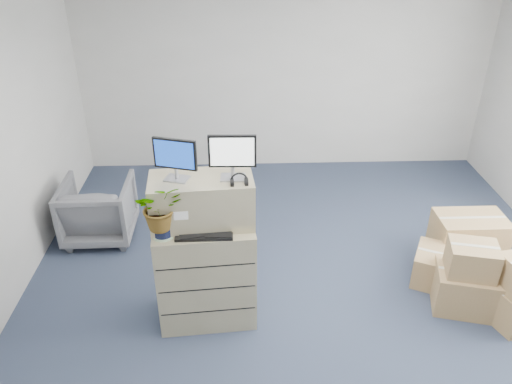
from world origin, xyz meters
TOP-DOWN VIEW (x-y plane):
  - ground at (0.00, 0.00)m, footprint 7.00×7.00m
  - wall_back at (0.00, 3.51)m, footprint 6.00×0.02m
  - filing_cabinet_lower at (-1.02, 0.10)m, footprint 0.95×0.63m
  - filing_cabinet_upper at (-1.03, 0.15)m, footprint 0.94×0.52m
  - monitor_left at (-1.23, 0.14)m, footprint 0.37×0.20m
  - monitor_right at (-0.75, 0.14)m, footprint 0.41×0.16m
  - headphones at (-0.69, 0.02)m, footprint 0.15×0.03m
  - keyboard at (-1.01, -0.05)m, footprint 0.50×0.21m
  - mouse at (-0.65, 0.07)m, footprint 0.13×0.11m
  - water_bottle at (-0.92, 0.14)m, footprint 0.08×0.08m
  - phone_dock at (-1.06, 0.15)m, footprint 0.06×0.05m
  - external_drive at (-0.65, 0.26)m, footprint 0.21×0.17m
  - tissue_box at (-0.70, 0.26)m, footprint 0.29×0.18m
  - potted_plant at (-1.36, -0.05)m, footprint 0.48×0.52m
  - office_chair at (-2.40, 1.53)m, footprint 0.82×0.77m
  - cardboard_boxes at (1.75, 0.39)m, footprint 1.22×1.56m

SIDE VIEW (x-z plane):
  - ground at x=0.00m, z-range 0.00..0.00m
  - cardboard_boxes at x=1.75m, z-range -0.09..0.66m
  - office_chair at x=-2.40m, z-range 0.00..0.83m
  - filing_cabinet_lower at x=-1.02m, z-range 0.00..1.06m
  - keyboard at x=-1.01m, z-range 1.06..1.08m
  - mouse at x=-0.65m, z-range 1.06..1.09m
  - external_drive at x=-0.65m, z-range 1.06..1.11m
  - phone_dock at x=-1.06m, z-range 1.04..1.16m
  - tissue_box at x=-0.70m, z-range 1.11..1.21m
  - water_bottle at x=-0.92m, z-range 1.06..1.33m
  - filing_cabinet_upper at x=-1.03m, z-range 1.06..1.51m
  - potted_plant at x=-1.36m, z-range 1.09..1.52m
  - wall_back at x=0.00m, z-range 0.00..2.80m
  - headphones at x=-0.69m, z-range 1.48..1.62m
  - monitor_left at x=-1.23m, z-range 1.53..1.91m
  - monitor_right at x=-0.75m, z-range 1.53..1.93m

